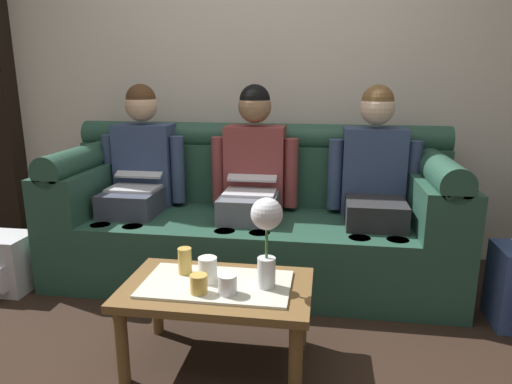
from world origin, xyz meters
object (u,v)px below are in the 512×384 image
cup_near_right (227,284)px  person_right (374,180)px  backpack_left (4,263)px  cup_far_left (185,261)px  person_left (140,172)px  person_middle (253,176)px  flower_vase (267,229)px  cup_far_center (199,284)px  coffee_table (217,296)px  couch (253,220)px  cup_near_left (208,270)px

cup_near_right → person_right: bearing=58.0°
backpack_left → cup_far_left: bearing=-19.4°
person_left → person_middle: bearing=-0.0°
person_middle → flower_vase: 1.02m
person_middle → flower_vase: (0.22, -1.00, -0.01)m
person_left → person_right: bearing=0.0°
person_left → person_right: size_ratio=1.00×
person_left → cup_near_right: (0.82, -1.09, -0.22)m
cup_far_center → cup_far_left: bearing=122.4°
person_right → cup_far_left: 1.31m
coffee_table → backpack_left: bearing=160.0°
coffee_table → cup_far_center: (-0.05, -0.10, 0.10)m
person_right → cup_far_center: bearing=-126.1°
couch → person_left: 0.80m
cup_far_left → backpack_left: bearing=160.6°
couch → cup_near_left: bearing=-92.4°
person_right → coffee_table: 1.29m
couch → person_left: person_left is taller
cup_near_left → cup_far_left: cup_far_left is taller
flower_vase → person_right: bearing=62.1°
coffee_table → flower_vase: bearing=-1.4°
person_middle → cup_near_left: (-0.04, -0.98, -0.21)m
person_right → coffee_table: (-0.75, -0.99, -0.33)m
person_middle → coffee_table: person_middle is taller
coffee_table → cup_far_center: bearing=-116.0°
coffee_table → cup_far_left: cup_far_left is taller
person_right → cup_far_left: person_right is taller
couch → backpack_left: (-1.45, -0.47, -0.20)m
person_middle → backpack_left: size_ratio=3.55×
flower_vase → cup_near_left: size_ratio=3.53×
couch → cup_far_left: couch is taller
person_left → cup_far_center: 1.32m
person_left → cup_near_right: person_left is taller
person_right → flower_vase: person_right is taller
flower_vase → person_middle: bearing=102.4°
person_left → cup_near_left: size_ratio=10.97×
couch → backpack_left: 1.54m
person_left → backpack_left: (-0.70, -0.46, -0.49)m
person_right → cup_near_left: size_ratio=10.97×
coffee_table → person_left: bearing=127.0°
person_right → cup_near_right: bearing=-122.0°
cup_far_left → backpack_left: cup_far_left is taller
couch → person_left: bearing=-179.7°
person_left → backpack_left: person_left is taller
person_middle → backpack_left: bearing=-162.3°
cup_near_left → cup_near_right: size_ratio=1.34×
person_middle → cup_far_center: person_middle is taller
cup_near_left → backpack_left: 1.53m
couch → coffee_table: (0.00, -1.00, -0.04)m
person_middle → person_right: bearing=0.0°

